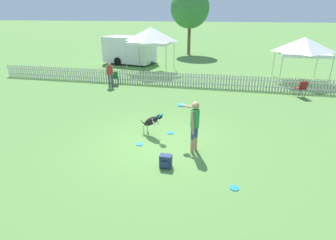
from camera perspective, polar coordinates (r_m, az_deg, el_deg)
The scene contains 15 objects.
ground_plane at distance 9.17m, azimuth -1.98°, elevation -5.36°, with size 240.00×240.00×0.00m, color #5B8C42.
handler_person at distance 8.37m, azimuth 5.70°, elevation -0.11°, with size 0.84×0.98×1.71m.
leaping_dog at distance 9.61m, azimuth -3.57°, elevation -0.22°, with size 1.11×0.66×0.98m.
frisbee_near_handler at distance 7.30m, azimuth 14.23°, elevation -14.15°, with size 0.24×0.24×0.02m.
frisbee_near_dog at distance 9.98m, azimuth 0.52°, elevation -2.82°, with size 0.24×0.24×0.02m.
frisbee_midfield at distance 9.21m, azimuth -6.29°, elevation -5.26°, with size 0.24×0.24×0.02m.
backpack_on_grass at distance 7.83m, azimuth -0.50°, elevation -8.97°, with size 0.35×0.27×0.40m.
picket_fence at distance 16.21m, azimuth 4.71°, elevation 8.68°, with size 25.85×0.04×0.85m.
folding_chair_blue_left at distance 16.99m, azimuth -11.58°, elevation 9.24°, with size 0.54×0.56×0.85m.
folding_chair_center at distance 15.80m, azimuth 27.13°, elevation 6.32°, with size 0.56×0.57×0.89m.
canopy_tent_main at distance 20.13m, azimuth -3.73°, elevation 17.88°, with size 2.94×2.94×3.26m.
canopy_tent_secondary at distance 19.28m, azimuth 27.45°, elevation 14.09°, with size 2.86×2.86×2.81m.
spectator_standing at distance 16.41m, azimuth -12.53°, elevation 10.03°, with size 0.39×0.27×1.48m.
equipment_trailer at distance 23.89m, azimuth -8.39°, elevation 14.92°, with size 5.15×3.08×2.29m.
tree_left_grove at distance 28.90m, azimuth 4.80°, elevation 23.05°, with size 3.93×3.93×6.56m.
Camera 1 is at (2.01, -7.85, 4.29)m, focal length 28.00 mm.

